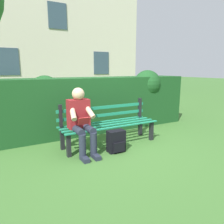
{
  "coord_description": "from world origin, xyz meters",
  "views": [
    {
      "loc": [
        1.89,
        3.5,
        1.47
      ],
      "look_at": [
        0.0,
        0.1,
        0.68
      ],
      "focal_mm": 33.73,
      "sensor_mm": 36.0,
      "label": 1
    }
  ],
  "objects": [
    {
      "name": "building_facade",
      "position": [
        -1.07,
        -8.59,
        3.2
      ],
      "size": [
        9.28,
        2.79,
        6.41
      ],
      "color": "beige",
      "rests_on": "ground"
    },
    {
      "name": "hedge_backdrop",
      "position": [
        -0.28,
        -1.08,
        0.69
      ],
      "size": [
        4.76,
        0.88,
        1.45
      ],
      "color": "#19471E",
      "rests_on": "ground"
    },
    {
      "name": "ground",
      "position": [
        0.0,
        0.0,
        0.0
      ],
      "size": [
        60.0,
        60.0,
        0.0
      ],
      "primitive_type": "plane",
      "color": "#3D6B2D"
    },
    {
      "name": "backpack",
      "position": [
        0.08,
        0.39,
        0.19
      ],
      "size": [
        0.31,
        0.25,
        0.4
      ],
      "color": "black",
      "rests_on": "ground"
    },
    {
      "name": "park_bench",
      "position": [
        0.0,
        -0.07,
        0.41
      ],
      "size": [
        1.95,
        0.54,
        0.84
      ],
      "color": "black",
      "rests_on": "ground"
    },
    {
      "name": "person_seated",
      "position": [
        0.62,
        0.1,
        0.61
      ],
      "size": [
        0.44,
        0.73,
        1.15
      ],
      "color": "maroon",
      "rests_on": "ground"
    }
  ]
}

